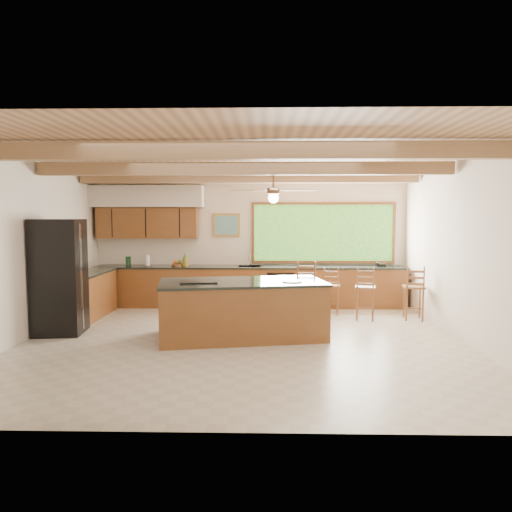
{
  "coord_description": "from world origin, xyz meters",
  "views": [
    {
      "loc": [
        0.38,
        -7.39,
        2.03
      ],
      "look_at": [
        0.19,
        0.8,
        1.33
      ],
      "focal_mm": 32.0,
      "sensor_mm": 36.0,
      "label": 1
    }
  ],
  "objects": [
    {
      "name": "ground",
      "position": [
        0.0,
        0.0,
        0.0
      ],
      "size": [
        7.2,
        7.2,
        0.0
      ],
      "primitive_type": "plane",
      "color": "#BEB49D",
      "rests_on": "ground"
    },
    {
      "name": "room_shell",
      "position": [
        -0.17,
        0.65,
        2.21
      ],
      "size": [
        7.27,
        6.54,
        3.02
      ],
      "color": "beige",
      "rests_on": "ground"
    },
    {
      "name": "counter_run",
      "position": [
        -0.82,
        2.52,
        0.46
      ],
      "size": [
        7.12,
        3.1,
        1.24
      ],
      "color": "brown",
      "rests_on": "ground"
    },
    {
      "name": "island",
      "position": [
        -0.03,
        0.22,
        0.48
      ],
      "size": [
        2.93,
        1.75,
        0.98
      ],
      "rotation": [
        0.0,
        0.0,
        0.17
      ],
      "color": "brown",
      "rests_on": "ground"
    },
    {
      "name": "refrigerator",
      "position": [
        -3.22,
        0.4,
        1.0
      ],
      "size": [
        0.85,
        0.83,
        2.0
      ],
      "rotation": [
        0.0,
        0.0,
        0.1
      ],
      "color": "black",
      "rests_on": "ground"
    },
    {
      "name": "bar_stool_a",
      "position": [
        1.17,
        1.54,
        0.7
      ],
      "size": [
        0.46,
        0.46,
        1.18
      ],
      "rotation": [
        0.0,
        0.0,
        -0.1
      ],
      "color": "brown",
      "rests_on": "ground"
    },
    {
      "name": "bar_stool_b",
      "position": [
        1.74,
        2.04,
        0.59
      ],
      "size": [
        0.4,
        0.4,
        1.0
      ],
      "rotation": [
        0.0,
        0.0,
        -0.14
      ],
      "color": "brown",
      "rests_on": "ground"
    },
    {
      "name": "bar_stool_c",
      "position": [
        2.35,
        1.54,
        0.64
      ],
      "size": [
        0.46,
        0.46,
        1.07
      ],
      "rotation": [
        0.0,
        0.0,
        -0.22
      ],
      "color": "brown",
      "rests_on": "ground"
    },
    {
      "name": "bar_stool_d",
      "position": [
        3.3,
        1.54,
        0.64
      ],
      "size": [
        0.44,
        0.44,
        1.08
      ],
      "rotation": [
        0.0,
        0.0,
        -0.14
      ],
      "color": "brown",
      "rests_on": "ground"
    }
  ]
}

